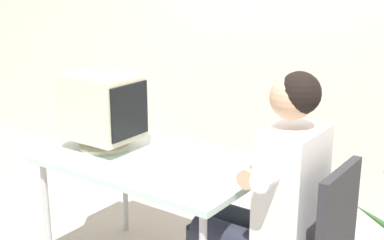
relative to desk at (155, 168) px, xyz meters
name	(u,v)px	position (x,y,z in m)	size (l,w,h in m)	color
desk	(155,168)	(0.00, 0.00, 0.00)	(1.18, 0.76, 0.72)	#B7B7BC
crt_monitor	(103,107)	(-0.33, -0.04, 0.29)	(0.40, 0.33, 0.42)	beige
keyboard	(164,155)	(0.04, 0.03, 0.07)	(0.20, 0.45, 0.03)	silver
person_seated	(268,197)	(0.68, -0.02, 0.02)	(0.74, 0.54, 1.28)	silver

